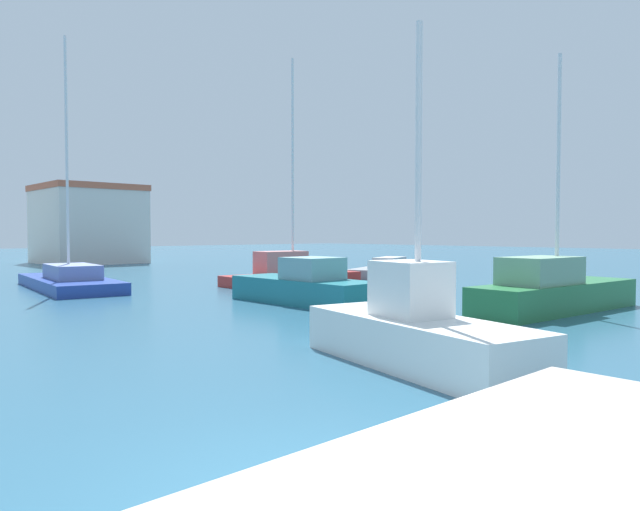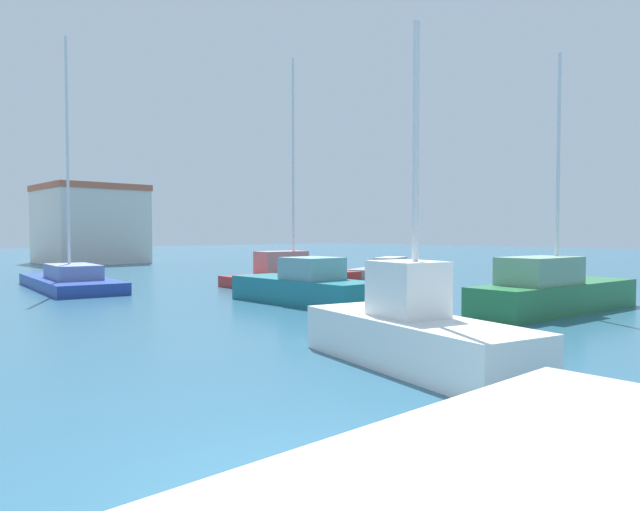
# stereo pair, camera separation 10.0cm
# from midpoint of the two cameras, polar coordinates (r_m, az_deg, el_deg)

# --- Properties ---
(water) EXTENTS (160.00, 160.00, 0.00)m
(water) POSITION_cam_midpoint_polar(r_m,az_deg,el_deg) (30.53, -4.51, -2.53)
(water) COLOR #285670
(water) RESTS_ON ground
(sailboat_red_center_channel) EXTENTS (7.46, 2.54, 11.09)m
(sailboat_red_center_channel) POSITION_cam_midpoint_polar(r_m,az_deg,el_deg) (28.81, -2.90, -1.62)
(sailboat_red_center_channel) COLOR #B22823
(sailboat_red_center_channel) RESTS_ON water
(motorboat_teal_behind_lamppost) EXTENTS (2.01, 6.08, 1.67)m
(motorboat_teal_behind_lamppost) POSITION_cam_midpoint_polar(r_m,az_deg,el_deg) (20.88, -1.37, -3.09)
(motorboat_teal_behind_lamppost) COLOR #1E707A
(motorboat_teal_behind_lamppost) RESTS_ON water
(sailboat_blue_near_pier) EXTENTS (3.84, 9.04, 11.31)m
(sailboat_blue_near_pier) POSITION_cam_midpoint_polar(r_m,az_deg,el_deg) (28.52, -23.15, -2.16)
(sailboat_blue_near_pier) COLOR #233D93
(sailboat_blue_near_pier) RESTS_ON water
(motorboat_grey_inner_mooring) EXTENTS (7.95, 4.75, 1.04)m
(motorboat_grey_inner_mooring) POSITION_cam_midpoint_polar(r_m,az_deg,el_deg) (35.34, 6.58, -1.31)
(motorboat_grey_inner_mooring) COLOR gray
(motorboat_grey_inner_mooring) RESTS_ON water
(sailboat_white_distant_north) EXTENTS (2.80, 5.47, 6.45)m
(sailboat_white_distant_north) POSITION_cam_midpoint_polar(r_m,az_deg,el_deg) (11.27, 9.39, -7.44)
(sailboat_white_distant_north) COLOR white
(sailboat_white_distant_north) RESTS_ON water
(sailboat_green_distant_east) EXTENTS (7.34, 2.35, 8.21)m
(sailboat_green_distant_east) POSITION_cam_midpoint_polar(r_m,az_deg,el_deg) (20.01, 21.93, -3.21)
(sailboat_green_distant_east) COLOR #28703D
(sailboat_green_distant_east) RESTS_ON water
(warehouse_block) EXTENTS (7.50, 8.01, 6.53)m
(warehouse_block) POSITION_cam_midpoint_polar(r_m,az_deg,el_deg) (52.96, -21.53, 2.87)
(warehouse_block) COLOR beige
(warehouse_block) RESTS_ON ground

